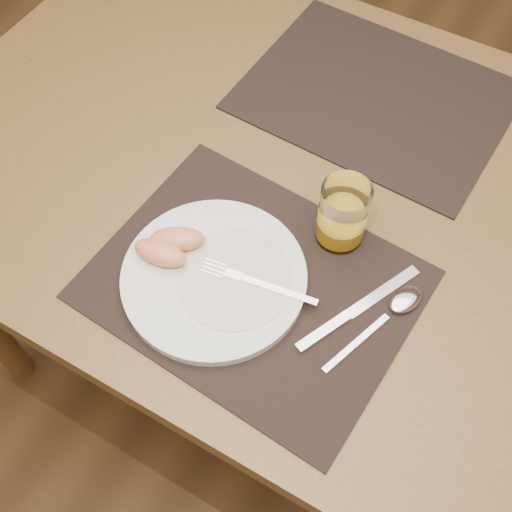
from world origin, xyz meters
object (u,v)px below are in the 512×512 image
Objects in this scene: fork at (249,280)px; spoon at (398,306)px; juice_glass at (342,216)px; knife at (349,315)px; placemat_far at (376,96)px; table at (322,215)px; placemat_near at (253,284)px; plate at (214,278)px.

fork is 0.22m from spoon.
spoon is at bearing -28.97° from juice_glass.
knife is at bearing -139.82° from spoon.
knife is at bearing 11.14° from fork.
knife is (0.15, -0.42, 0.00)m from placemat_far.
table is 0.24m from placemat_far.
table is at bearing 126.75° from juice_glass.
placemat_near is 0.16m from juice_glass.
placemat_far reaches higher than table.
knife is 1.10× the size of spoon.
placemat_far is 1.67× the size of plate.
plate is (-0.06, -0.24, 0.10)m from table.
knife reaches higher than placemat_near.
table is 0.25m from fork.
placemat_near reaches higher than table.
spoon is (0.20, 0.08, -0.01)m from fork.
plate reaches higher than placemat_near.
plate reaches higher than spoon.
knife is 0.07m from spoon.
fork is 0.85× the size of knife.
juice_glass reaches higher than plate.
table is 0.27m from plate.
placemat_far is 0.44m from knife.
table is 0.26m from spoon.
knife is at bearing 8.69° from placemat_near.
placemat_far is 0.31m from juice_glass.
knife reaches higher than table.
spoon is (0.20, -0.37, 0.01)m from placemat_far.
juice_glass reaches higher than placemat_near.
placemat_near is 0.02m from fork.
knife is 1.87× the size of juice_glass.
placemat_near is 0.21m from spoon.
fork reaches higher than placemat_near.
table is 3.11× the size of placemat_far.
juice_glass is at bearing 63.16° from placemat_near.
placemat_near is 4.07× the size of juice_glass.
table is 12.66× the size of juice_glass.
placemat_near is at bearing -171.31° from knife.
placemat_far is at bearing 83.88° from plate.
table is at bearing 141.13° from spoon.
juice_glass reaches higher than fork.
placemat_far is at bearing 90.32° from placemat_near.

